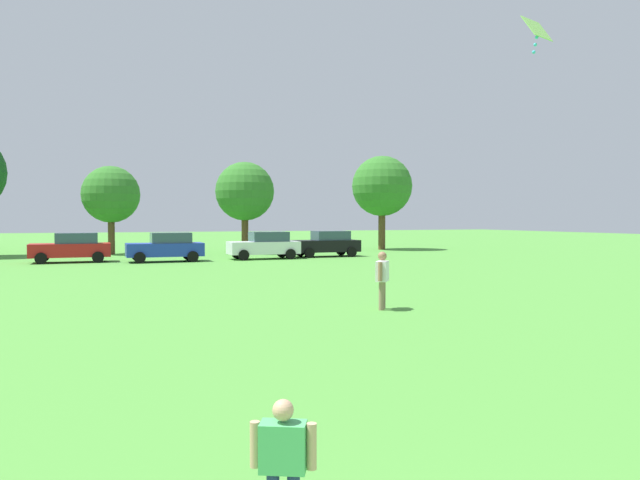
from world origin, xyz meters
TOP-DOWN VIEW (x-y plane):
  - ground_plane at (0.00, 30.00)m, footprint 160.00×160.00m
  - child_kite_flyer at (0.14, 3.14)m, footprint 0.48×0.34m
  - adult_bystander at (6.21, 13.42)m, footprint 0.55×0.63m
  - kite at (11.03, 13.01)m, footprint 1.14×0.80m
  - parked_car_red_0 at (-2.35, 35.45)m, footprint 4.30×2.02m
  - parked_car_blue_1 at (2.74, 34.07)m, footprint 4.30×2.02m
  - parked_car_white_2 at (8.69, 34.29)m, footprint 4.30×2.02m
  - parked_car_black_3 at (13.11, 35.03)m, footprint 4.30×2.02m
  - tree_center at (-0.01, 42.66)m, footprint 3.94×3.94m
  - tree_right at (8.99, 40.61)m, footprint 4.20×4.20m
  - tree_far_right at (20.43, 41.57)m, footprint 4.80×4.80m

SIDE VIEW (x-z plane):
  - ground_plane at x=0.00m, z-range 0.00..0.00m
  - child_kite_flyer at x=0.14m, z-range 0.10..1.21m
  - parked_car_red_0 at x=-2.35m, z-range 0.02..1.70m
  - parked_car_blue_1 at x=2.74m, z-range 0.02..1.70m
  - parked_car_white_2 at x=8.69m, z-range 0.02..1.70m
  - parked_car_black_3 at x=13.11m, z-range 0.02..1.70m
  - adult_bystander at x=6.21m, z-range 0.15..1.75m
  - tree_center at x=-0.01m, z-range 1.08..7.22m
  - tree_right at x=8.99m, z-range 1.15..7.69m
  - tree_far_right at x=20.43m, z-range 1.31..8.80m
  - kite at x=11.03m, z-range 7.48..8.55m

